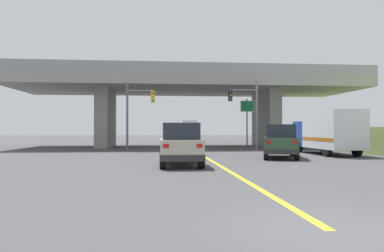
{
  "coord_description": "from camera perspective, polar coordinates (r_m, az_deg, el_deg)",
  "views": [
    {
      "loc": [
        -2.86,
        -5.74,
        1.7
      ],
      "look_at": [
        -0.03,
        25.12,
        2.05
      ],
      "focal_mm": 33.3,
      "sensor_mm": 36.0,
      "label": 1
    }
  ],
  "objects": [
    {
      "name": "ground",
      "position": [
        36.31,
        -0.72,
        -3.32
      ],
      "size": [
        160.0,
        160.0,
        0.0
      ],
      "primitive_type": "plane",
      "color": "#424244"
    },
    {
      "name": "overpass_bridge",
      "position": [
        36.48,
        -0.72,
        5.52
      ],
      "size": [
        34.01,
        10.99,
        7.63
      ],
      "color": "gray",
      "rests_on": "ground"
    },
    {
      "name": "lane_divider_stripe",
      "position": [
        19.71,
        3.14,
        -5.57
      ],
      "size": [
        0.2,
        27.37,
        0.01
      ],
      "primitive_type": "cube",
      "color": "yellow",
      "rests_on": "ground"
    },
    {
      "name": "suv_lead",
      "position": [
        17.09,
        -1.94,
        -2.94
      ],
      "size": [
        1.94,
        4.46,
        2.02
      ],
      "color": "#B7B29E",
      "rests_on": "ground"
    },
    {
      "name": "suv_crossing",
      "position": [
        22.16,
        13.91,
        -2.4
      ],
      "size": [
        3.11,
        4.86,
        2.02
      ],
      "rotation": [
        0.0,
        0.0,
        -0.29
      ],
      "color": "#2D4C33",
      "rests_on": "ground"
    },
    {
      "name": "box_truck",
      "position": [
        26.35,
        20.92,
        -0.86
      ],
      "size": [
        2.33,
        6.74,
        2.98
      ],
      "color": "navy",
      "rests_on": "ground"
    },
    {
      "name": "traffic_signal_nearside",
      "position": [
        30.79,
        8.93,
        3.08
      ],
      "size": [
        2.55,
        0.36,
        6.0
      ],
      "color": "slate",
      "rests_on": "ground"
    },
    {
      "name": "traffic_signal_farside",
      "position": [
        29.14,
        -8.9,
        2.86
      ],
      "size": [
        2.3,
        0.36,
        5.55
      ],
      "color": "#56595E",
      "rests_on": "ground"
    },
    {
      "name": "highway_sign",
      "position": [
        33.78,
        8.82,
        2.1
      ],
      "size": [
        1.29,
        0.17,
        4.61
      ],
      "color": "slate",
      "rests_on": "ground"
    },
    {
      "name": "semi_truck_distant",
      "position": [
        58.62,
        -0.65,
        -0.68
      ],
      "size": [
        2.33,
        6.95,
        3.19
      ],
      "color": "red",
      "rests_on": "ground"
    }
  ]
}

